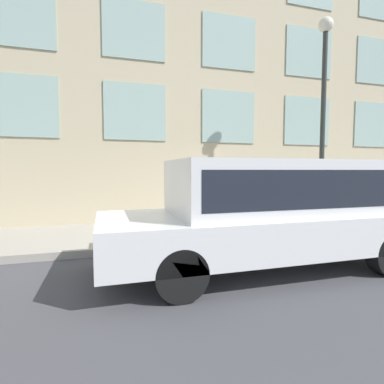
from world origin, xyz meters
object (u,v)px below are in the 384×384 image
(fire_hydrant, at_px, (201,214))
(person, at_px, (183,199))
(parked_truck_white_near, at_px, (269,207))
(street_lamp, at_px, (324,98))

(fire_hydrant, xyz_separation_m, person, (0.25, 0.36, 0.33))
(parked_truck_white_near, relative_size, street_lamp, 0.99)
(parked_truck_white_near, bearing_deg, fire_hydrant, 12.70)
(fire_hydrant, xyz_separation_m, parked_truck_white_near, (-2.05, -0.46, 0.39))
(street_lamp, bearing_deg, parked_truck_white_near, 128.19)
(fire_hydrant, height_order, person, person)
(person, height_order, parked_truck_white_near, parked_truck_white_near)
(fire_hydrant, distance_m, parked_truck_white_near, 2.14)
(person, distance_m, parked_truck_white_near, 2.44)
(fire_hydrant, xyz_separation_m, street_lamp, (0.16, -3.27, 2.79))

